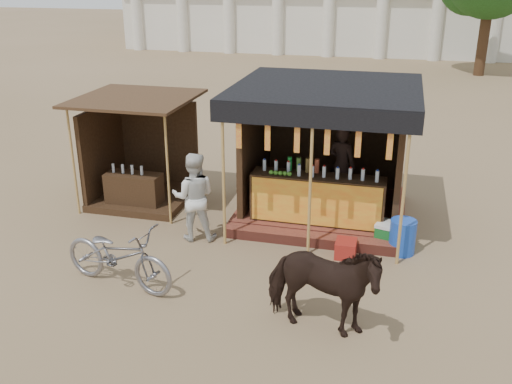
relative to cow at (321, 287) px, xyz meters
The scene contains 9 objects.
ground 1.90m from the cow, 152.97° to the left, with size 120.00×120.00×0.00m, color #846B4C.
main_stall 4.20m from the cow, 97.45° to the left, with size 3.60×3.61×2.78m.
secondary_stall 6.22m from the cow, 139.54° to the left, with size 2.40×2.40×2.38m.
cow is the anchor object (origin of this frame).
motorbike 3.42m from the cow, behind, with size 0.73×2.09×1.10m, color gray.
bystander 3.70m from the cow, 138.85° to the left, with size 0.84×0.66×1.74m, color silver.
blue_barrel 3.03m from the cow, 68.45° to the left, with size 0.48×0.48×0.65m, color blue.
red_crate 2.47m from the cow, 87.08° to the left, with size 0.37×0.43×0.31m, color maroon.
cooler 3.20m from the cow, 72.59° to the left, with size 0.73×0.59×0.46m.
Camera 1 is at (2.39, -7.76, 4.92)m, focal length 40.00 mm.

